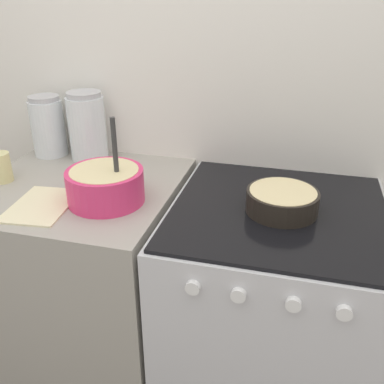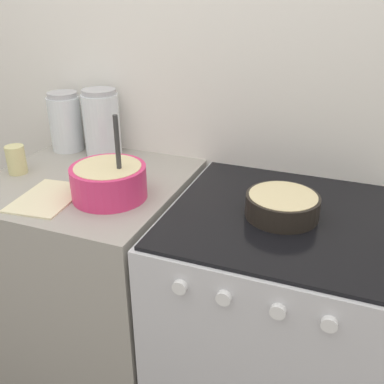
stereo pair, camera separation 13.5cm
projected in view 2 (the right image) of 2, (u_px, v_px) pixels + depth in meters
name	position (u px, v px, depth m)	size (l,w,h in m)	color
wall_back	(210.00, 90.00, 1.64)	(4.42, 0.05, 2.40)	white
countertop_cabinet	(97.00, 281.00, 1.77)	(0.71, 0.69, 0.92)	#9E998E
stove	(268.00, 326.00, 1.53)	(0.70, 0.71, 0.92)	silver
mixing_bowl	(109.00, 180.00, 1.41)	(0.25, 0.25, 0.29)	#E0336B
baking_pan	(282.00, 205.00, 1.30)	(0.22, 0.22, 0.07)	black
storage_jar_left	(66.00, 126.00, 1.81)	(0.14, 0.14, 0.25)	silver
storage_jar_middle	(102.00, 127.00, 1.75)	(0.15, 0.15, 0.27)	silver
tin_can	(16.00, 160.00, 1.60)	(0.07, 0.07, 0.11)	beige
recipe_page	(48.00, 198.00, 1.42)	(0.21, 0.27, 0.01)	beige
measuring_spoon	(99.00, 204.00, 1.36)	(0.12, 0.04, 0.04)	#333338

